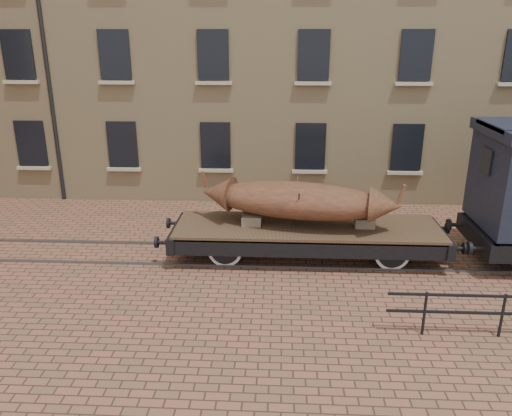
{
  "coord_description": "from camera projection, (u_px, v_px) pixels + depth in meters",
  "views": [
    {
      "loc": [
        -0.07,
        -13.15,
        6.02
      ],
      "look_at": [
        -0.77,
        0.5,
        1.3
      ],
      "focal_mm": 35.0,
      "sensor_mm": 36.0,
      "label": 1
    }
  ],
  "objects": [
    {
      "name": "warehouse_cream",
      "position": [
        355.0,
        12.0,
        21.38
      ],
      "size": [
        40.0,
        10.19,
        14.0
      ],
      "color": "#D4B680",
      "rests_on": "ground"
    },
    {
      "name": "flatcar_wagon",
      "position": [
        307.0,
        232.0,
        14.09
      ],
      "size": [
        8.34,
        2.26,
        1.26
      ],
      "color": "brown",
      "rests_on": "ground"
    },
    {
      "name": "rail_track",
      "position": [
        282.0,
        256.0,
        14.37
      ],
      "size": [
        30.0,
        1.52,
        0.06
      ],
      "color": "#59595E",
      "rests_on": "ground"
    },
    {
      "name": "ground",
      "position": [
        282.0,
        257.0,
        14.38
      ],
      "size": [
        90.0,
        90.0,
        0.0
      ],
      "primitive_type": "plane",
      "color": "brown"
    },
    {
      "name": "iron_boat",
      "position": [
        298.0,
        200.0,
        13.79
      ],
      "size": [
        5.63,
        2.45,
        1.39
      ],
      "color": "brown",
      "rests_on": "flatcar_wagon"
    }
  ]
}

